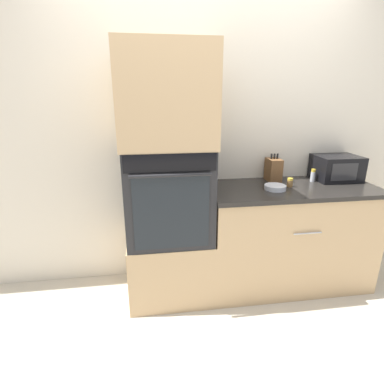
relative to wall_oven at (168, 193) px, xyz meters
name	(u,v)px	position (x,y,z in m)	size (l,w,h in m)	color
ground_plane	(216,309)	(0.33, -0.30, -0.89)	(12.00, 12.00, 0.00)	beige
wall_back	(203,139)	(0.33, 0.33, 0.36)	(8.00, 0.05, 2.50)	beige
oven_cabinet_base	(170,263)	(0.00, 0.00, -0.62)	(0.66, 0.60, 0.53)	tan
wall_oven	(168,193)	(0.00, 0.00, 0.00)	(0.64, 0.64, 0.72)	black
oven_cabinet_upper	(166,97)	(0.00, 0.00, 0.70)	(0.66, 0.60, 0.69)	tan
counter_unit	(287,235)	(1.02, 0.00, -0.44)	(1.40, 0.63, 0.89)	tan
microwave	(336,168)	(1.48, 0.14, 0.11)	(0.37, 0.30, 0.22)	black
knife_block	(273,170)	(0.93, 0.20, 0.10)	(0.11, 0.16, 0.24)	brown
bowl	(275,187)	(0.84, -0.06, 0.02)	(0.17, 0.17, 0.04)	silver
condiment_jar_near	(290,183)	(0.99, 0.00, 0.04)	(0.05, 0.05, 0.07)	brown
condiment_jar_mid	(313,175)	(1.26, 0.12, 0.06)	(0.04, 0.04, 0.11)	silver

